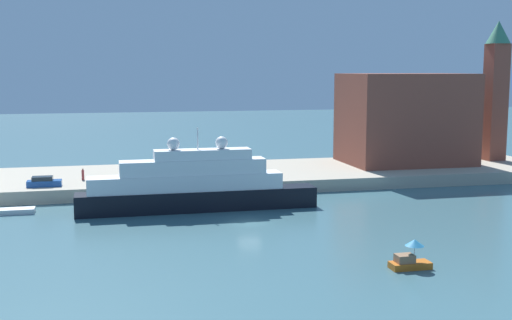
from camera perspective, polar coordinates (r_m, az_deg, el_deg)
The scene contains 10 objects.
ground at distance 73.82m, azimuth -0.58°, elevation -5.51°, with size 400.00×400.00×0.00m, color #3D6670.
quay_dock at distance 99.64m, azimuth -3.96°, elevation -1.51°, with size 110.00×21.92×1.78m, color #ADA38E.
large_yacht at distance 80.17m, azimuth -5.36°, elevation -2.24°, with size 29.26×3.52×10.14m.
small_motorboat at distance 58.72m, azimuth 13.23°, elevation -8.27°, with size 3.52×1.65×2.58m.
work_barge at distance 83.66m, azimuth -20.12°, elevation -4.18°, with size 4.33×1.97×0.62m, color silver.
harbor_building at distance 110.68m, azimuth 12.82°, elevation 3.53°, with size 19.60×14.39×14.67m, color brown.
bell_tower at distance 118.21m, azimuth 20.11°, elevation 6.10°, with size 4.05×4.05×23.37m.
parked_car at distance 91.06m, azimuth -17.93°, elevation -1.83°, with size 4.40×1.82×1.33m.
person_figure at distance 94.70m, azimuth -14.80°, elevation -1.24°, with size 0.36×0.36×1.65m.
mooring_bollard at distance 90.98m, azimuth 0.77°, elevation -1.63°, with size 0.43×0.43×0.62m, color black.
Camera 1 is at (-15.61, -70.12, 17.03)m, focal length 46.08 mm.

